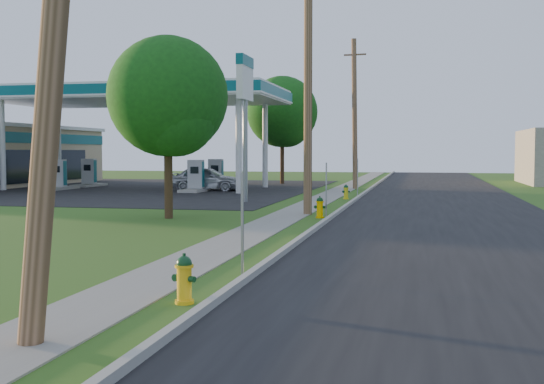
# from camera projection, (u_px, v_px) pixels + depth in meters

# --- Properties ---
(ground_plane) EXTENTS (140.00, 140.00, 0.00)m
(ground_plane) POSITION_uv_depth(u_px,v_px,m) (145.00, 330.00, 9.22)
(ground_plane) COLOR #365A1D
(ground_plane) RESTS_ON ground
(road) EXTENTS (8.00, 120.00, 0.02)m
(road) POSITION_uv_depth(u_px,v_px,m) (454.00, 242.00, 18.00)
(road) COLOR black
(road) RESTS_ON ground
(curb) EXTENTS (0.15, 120.00, 0.15)m
(curb) POSITION_uv_depth(u_px,v_px,m) (305.00, 236.00, 18.86)
(curb) COLOR #9C9A90
(curb) RESTS_ON ground
(sidewalk) EXTENTS (1.50, 120.00, 0.03)m
(sidewalk) POSITION_uv_depth(u_px,v_px,m) (244.00, 236.00, 19.24)
(sidewalk) COLOR gray
(sidewalk) RESTS_ON ground
(forecourt) EXTENTS (26.00, 28.00, 0.02)m
(forecourt) POSITION_uv_depth(u_px,v_px,m) (110.00, 188.00, 43.86)
(forecourt) COLOR black
(forecourt) RESTS_ON ground
(utility_pole_mid) EXTENTS (1.40, 0.32, 9.80)m
(utility_pole_mid) POSITION_uv_depth(u_px,v_px,m) (308.00, 84.00, 25.63)
(utility_pole_mid) COLOR brown
(utility_pole_mid) RESTS_ON ground
(utility_pole_far) EXTENTS (1.40, 0.32, 9.50)m
(utility_pole_far) POSITION_uv_depth(u_px,v_px,m) (355.00, 113.00, 43.18)
(utility_pole_far) COLOR brown
(utility_pole_far) RESTS_ON ground
(sign_post_near) EXTENTS (0.05, 0.04, 2.00)m
(sign_post_near) POSITION_uv_depth(u_px,v_px,m) (242.00, 224.00, 13.20)
(sign_post_near) COLOR gray
(sign_post_near) RESTS_ON ground
(sign_post_mid) EXTENTS (0.05, 0.04, 2.00)m
(sign_post_mid) POSITION_uv_depth(u_px,v_px,m) (326.00, 190.00, 24.71)
(sign_post_mid) COLOR gray
(sign_post_mid) RESTS_ON ground
(sign_post_far) EXTENTS (0.05, 0.04, 2.00)m
(sign_post_far) POSITION_uv_depth(u_px,v_px,m) (358.00, 177.00, 36.60)
(sign_post_far) COLOR gray
(sign_post_far) RESTS_ON ground
(gas_canopy) EXTENTS (18.18, 9.18, 6.40)m
(gas_canopy) POSITION_uv_depth(u_px,v_px,m) (138.00, 96.00, 43.08)
(gas_canopy) COLOR silver
(gas_canopy) RESTS_ON ground
(fuel_pump_nw) EXTENTS (1.20, 3.20, 1.90)m
(fuel_pump_nw) POSITION_uv_depth(u_px,v_px,m) (59.00, 178.00, 42.41)
(fuel_pump_nw) COLOR #9C9A90
(fuel_pump_nw) RESTS_ON ground
(fuel_pump_ne) EXTENTS (1.20, 3.20, 1.90)m
(fuel_pump_ne) POSITION_uv_depth(u_px,v_px,m) (196.00, 180.00, 40.47)
(fuel_pump_ne) COLOR #9C9A90
(fuel_pump_ne) RESTS_ON ground
(fuel_pump_sw) EXTENTS (1.20, 3.20, 1.90)m
(fuel_pump_sw) POSITION_uv_depth(u_px,v_px,m) (89.00, 176.00, 46.31)
(fuel_pump_sw) COLOR #9C9A90
(fuel_pump_sw) RESTS_ON ground
(fuel_pump_se) EXTENTS (1.20, 3.20, 1.90)m
(fuel_pump_se) POSITION_uv_depth(u_px,v_px,m) (216.00, 177.00, 44.37)
(fuel_pump_se) COLOR #9C9A90
(fuel_pump_se) RESTS_ON ground
(price_pylon) EXTENTS (0.34, 2.04, 6.85)m
(price_pylon) POSITION_uv_depth(u_px,v_px,m) (245.00, 86.00, 31.80)
(price_pylon) COLOR gray
(price_pylon) RESTS_ON ground
(tree_verge) EXTENTS (4.30, 4.30, 6.51)m
(tree_verge) POSITION_uv_depth(u_px,v_px,m) (170.00, 101.00, 24.14)
(tree_verge) COLOR #3D281A
(tree_verge) RESTS_ON ground
(tree_lot) EXTENTS (5.22, 5.22, 7.91)m
(tree_lot) POSITION_uv_depth(u_px,v_px,m) (283.00, 114.00, 49.80)
(tree_lot) COLOR #3D281A
(tree_lot) RESTS_ON ground
(hydrant_near) EXTENTS (0.42, 0.37, 0.80)m
(hydrant_near) POSITION_uv_depth(u_px,v_px,m) (184.00, 279.00, 10.76)
(hydrant_near) COLOR yellow
(hydrant_near) RESTS_ON ground
(hydrant_mid) EXTENTS (0.41, 0.36, 0.79)m
(hydrant_mid) POSITION_uv_depth(u_px,v_px,m) (320.00, 207.00, 24.57)
(hydrant_mid) COLOR #FFB900
(hydrant_mid) RESTS_ON ground
(hydrant_far) EXTENTS (0.39, 0.35, 0.75)m
(hydrant_far) POSITION_uv_depth(u_px,v_px,m) (346.00, 192.00, 34.24)
(hydrant_far) COLOR yellow
(hydrant_far) RESTS_ON ground
(car_silver) EXTENTS (4.44, 1.86, 1.50)m
(car_silver) POSITION_uv_depth(u_px,v_px,m) (206.00, 179.00, 41.39)
(car_silver) COLOR #B9BCC1
(car_silver) RESTS_ON ground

